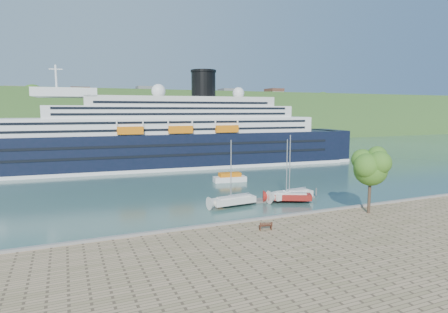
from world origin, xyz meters
TOP-DOWN VIEW (x-y plane):
  - ground at (0.00, 0.00)m, footprint 400.00×400.00m
  - far_hillside at (0.00, 145.00)m, footprint 400.00×50.00m
  - quay_coping at (0.00, -0.20)m, footprint 220.00×0.50m
  - cruise_ship at (-4.28, 55.39)m, footprint 115.72×25.24m
  - park_bench at (-5.89, -4.00)m, footprint 1.74×1.02m
  - promenade_tree at (10.76, -3.19)m, footprint 5.99×5.99m
  - floating_pontoon at (3.68, 11.76)m, footprint 16.62×2.95m
  - sailboat_white_near at (-3.32, 10.52)m, footprint 7.94×2.86m
  - sailboat_red at (6.10, 9.29)m, footprint 7.83×5.30m
  - sailboat_white_far at (7.18, 10.25)m, footprint 8.30×2.86m
  - tender_launch at (4.52, 29.73)m, footprint 7.21×3.26m

SIDE VIEW (x-z plane):
  - ground at x=0.00m, z-range 0.00..0.00m
  - floating_pontoon at x=3.68m, z-range 0.00..0.37m
  - tender_launch at x=4.52m, z-range 0.00..1.92m
  - quay_coping at x=0.00m, z-range 1.00..1.30m
  - park_bench at x=-5.89m, z-range 1.00..2.04m
  - sailboat_red at x=6.10m, z-range 0.00..9.92m
  - sailboat_white_near at x=-3.32m, z-range 0.00..10.04m
  - sailboat_white_far at x=7.18m, z-range 0.00..10.53m
  - promenade_tree at x=10.76m, z-range 1.00..10.92m
  - far_hillside at x=0.00m, z-range 0.00..24.00m
  - cruise_ship at x=-4.28m, z-range 0.00..25.78m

